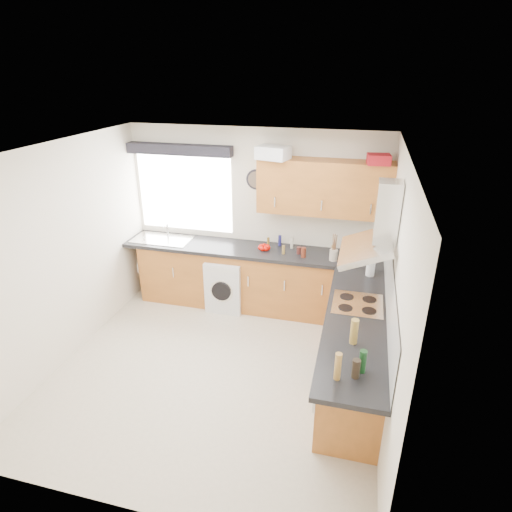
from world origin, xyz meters
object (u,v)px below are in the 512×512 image
(washing_machine, at_px, (227,283))
(extractor_hood, at_px, (377,229))
(oven, at_px, (353,343))
(upper_cabinets, at_px, (324,188))

(washing_machine, bearing_deg, extractor_hood, -29.99)
(oven, relative_size, extractor_hood, 1.09)
(upper_cabinets, height_order, washing_machine, upper_cabinets)
(extractor_hood, distance_m, washing_machine, 2.61)
(oven, height_order, upper_cabinets, upper_cabinets)
(upper_cabinets, bearing_deg, washing_machine, -169.95)
(extractor_hood, height_order, washing_machine, extractor_hood)
(oven, bearing_deg, extractor_hood, -0.00)
(oven, distance_m, upper_cabinets, 1.99)
(oven, xyz_separation_m, washing_machine, (-1.82, 1.10, -0.05))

